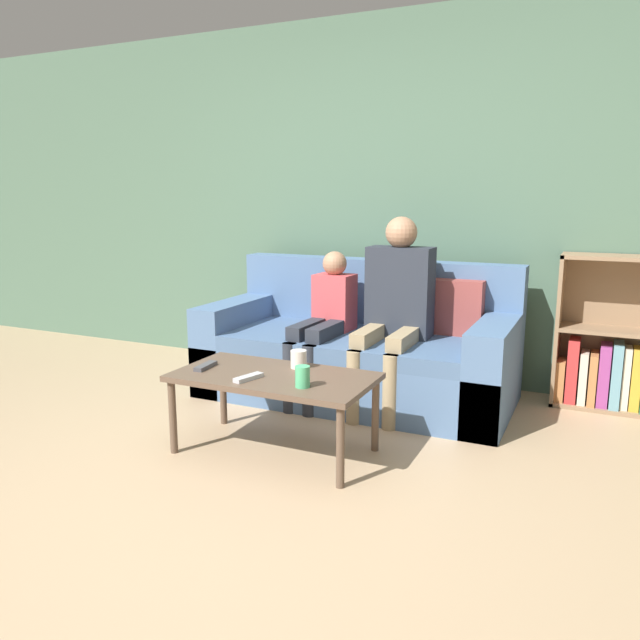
# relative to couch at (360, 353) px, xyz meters

# --- Properties ---
(ground_plane) EXTENTS (22.00, 22.00, 0.00)m
(ground_plane) POSITION_rel_couch_xyz_m (-0.06, -1.69, -0.30)
(ground_plane) COLOR tan
(wall_back) EXTENTS (12.00, 0.06, 2.60)m
(wall_back) POSITION_rel_couch_xyz_m (-0.06, 0.61, 1.00)
(wall_back) COLOR #4C6B56
(wall_back) RESTS_ON ground_plane
(couch) EXTENTS (2.03, 0.94, 0.90)m
(couch) POSITION_rel_couch_xyz_m (0.00, 0.00, 0.00)
(couch) COLOR #4C6B93
(couch) RESTS_ON ground_plane
(bookshelf) EXTENTS (0.77, 0.28, 0.98)m
(bookshelf) POSITION_rel_couch_xyz_m (1.59, 0.45, 0.06)
(bookshelf) COLOR #8E7051
(bookshelf) RESTS_ON ground_plane
(coffee_table) EXTENTS (1.04, 0.56, 0.43)m
(coffee_table) POSITION_rel_couch_xyz_m (-0.06, -1.07, 0.09)
(coffee_table) COLOR brown
(coffee_table) RESTS_ON ground_plane
(person_adult) EXTENTS (0.41, 0.64, 1.21)m
(person_adult) POSITION_rel_couch_xyz_m (0.27, -0.08, 0.40)
(person_adult) COLOR #9E8966
(person_adult) RESTS_ON ground_plane
(person_child) EXTENTS (0.27, 0.65, 0.98)m
(person_child) POSITION_rel_couch_xyz_m (-0.19, -0.14, 0.26)
(person_child) COLOR #282D38
(person_child) RESTS_ON ground_plane
(cup_near) EXTENTS (0.09, 0.09, 0.10)m
(cup_near) POSITION_rel_couch_xyz_m (-0.00, -0.91, 0.18)
(cup_near) COLOR silver
(cup_near) RESTS_ON coffee_table
(cup_far) EXTENTS (0.07, 0.07, 0.11)m
(cup_far) POSITION_rel_couch_xyz_m (0.17, -1.20, 0.18)
(cup_far) COLOR #4CB77A
(cup_far) RESTS_ON coffee_table
(tv_remote_0) EXTENTS (0.06, 0.17, 0.02)m
(tv_remote_0) POSITION_rel_couch_xyz_m (-0.46, -1.12, 0.14)
(tv_remote_0) COLOR #47474C
(tv_remote_0) RESTS_ON coffee_table
(tv_remote_1) EXTENTS (0.09, 0.18, 0.02)m
(tv_remote_1) POSITION_rel_couch_xyz_m (-0.13, -1.21, 0.14)
(tv_remote_1) COLOR #B7B7BC
(tv_remote_1) RESTS_ON coffee_table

